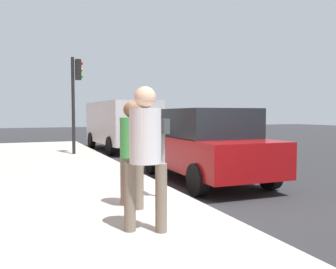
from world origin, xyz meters
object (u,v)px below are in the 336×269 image
(parking_meter, at_px, (163,141))
(pedestrian_at_meter, at_px, (132,146))
(parked_van_far, at_px, (121,123))
(traffic_signal, at_px, (76,89))
(pedestrian_bystander, at_px, (145,146))
(parked_sedan_near, at_px, (205,145))

(parking_meter, bearing_deg, pedestrian_at_meter, 117.05)
(parked_van_far, distance_m, traffic_signal, 3.19)
(pedestrian_bystander, bearing_deg, parked_sedan_near, -11.14)
(parking_meter, height_order, parked_sedan_near, parked_sedan_near)
(parked_sedan_near, relative_size, parked_van_far, 0.84)
(parking_meter, xyz_separation_m, pedestrian_bystander, (-1.56, 0.87, 0.08))
(pedestrian_at_meter, height_order, pedestrian_bystander, pedestrian_bystander)
(pedestrian_at_meter, xyz_separation_m, pedestrian_bystander, (-1.21, 0.18, 0.11))
(parking_meter, distance_m, parked_van_far, 9.83)
(pedestrian_at_meter, xyz_separation_m, parked_sedan_near, (2.17, -2.52, -0.23))
(parking_meter, xyz_separation_m, pedestrian_at_meter, (-0.35, 0.68, -0.04))
(traffic_signal, bearing_deg, parked_van_far, -49.84)
(pedestrian_bystander, xyz_separation_m, parked_sedan_near, (3.38, -2.71, -0.35))
(parking_meter, distance_m, pedestrian_at_meter, 0.77)
(pedestrian_at_meter, relative_size, parked_van_far, 0.32)
(parked_sedan_near, bearing_deg, pedestrian_bystander, 141.32)
(parking_meter, distance_m, parked_sedan_near, 2.60)
(pedestrian_bystander, xyz_separation_m, parked_van_far, (11.22, -2.71, 0.01))
(parked_van_far, bearing_deg, traffic_signal, 130.16)
(parking_meter, relative_size, parked_sedan_near, 0.32)
(parked_sedan_near, height_order, traffic_signal, traffic_signal)
(pedestrian_at_meter, bearing_deg, parking_meter, 6.40)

